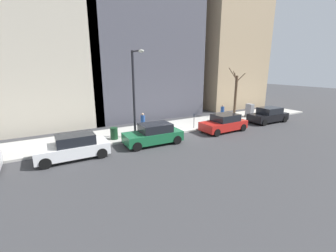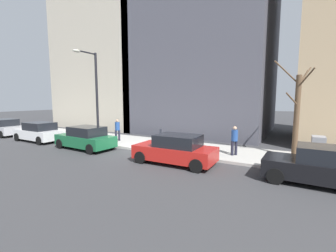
{
  "view_description": "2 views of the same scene",
  "coord_description": "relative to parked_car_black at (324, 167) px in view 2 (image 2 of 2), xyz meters",
  "views": [
    {
      "loc": [
        -15.31,
        10.32,
        5.44
      ],
      "look_at": [
        0.07,
        1.37,
        0.81
      ],
      "focal_mm": 24.0,
      "sensor_mm": 36.0,
      "label": 1
    },
    {
      "loc": [
        -11.32,
        -8.83,
        3.31
      ],
      "look_at": [
        1.78,
        -1.3,
        1.52
      ],
      "focal_mm": 24.0,
      "sensor_mm": 36.0,
      "label": 2
    }
  ],
  "objects": [
    {
      "name": "parked_car_white",
      "position": [
        -0.12,
        18.68,
        0.0
      ],
      "size": [
        1.96,
        4.22,
        1.52
      ],
      "rotation": [
        0.0,
        0.0,
        -0.01
      ],
      "color": "white",
      "rests_on": "ground"
    },
    {
      "name": "utility_box",
      "position": [
        2.34,
        0.07,
        0.11
      ],
      "size": [
        0.83,
        0.61,
        1.43
      ],
      "color": "#A8A399",
      "rests_on": "sidewalk"
    },
    {
      "name": "office_block_center",
      "position": [
        12.79,
        9.53,
        8.35
      ],
      "size": [
        12.5,
        12.5,
        18.16
      ],
      "primitive_type": "cube",
      "color": "#4C4C56",
      "rests_on": "ground"
    },
    {
      "name": "pedestrian_near_meter",
      "position": [
        2.46,
        4.02,
        0.35
      ],
      "size": [
        0.36,
        0.36,
        1.66
      ],
      "rotation": [
        0.0,
        0.0,
        5.56
      ],
      "color": "#1E1E2D",
      "rests_on": "sidewalk"
    },
    {
      "name": "streetlamp",
      "position": [
        1.32,
        13.93,
        3.28
      ],
      "size": [
        1.97,
        0.32,
        6.5
      ],
      "color": "black",
      "rests_on": "sidewalk"
    },
    {
      "name": "parked_car_black",
      "position": [
        0.0,
        0.0,
        0.0
      ],
      "size": [
        2.02,
        4.25,
        1.52
      ],
      "rotation": [
        0.0,
        0.0,
        -0.03
      ],
      "color": "black",
      "rests_on": "ground"
    },
    {
      "name": "bare_tree",
      "position": [
        3.65,
        1.05,
        1.87
      ],
      "size": [
        1.78,
        1.93,
        5.3
      ],
      "color": "brown",
      "rests_on": "sidewalk"
    },
    {
      "name": "parked_car_red",
      "position": [
        -0.25,
        6.36,
        0.0
      ],
      "size": [
        2.0,
        4.24,
        1.52
      ],
      "rotation": [
        0.0,
        0.0,
        0.02
      ],
      "color": "red",
      "rests_on": "ground"
    },
    {
      "name": "trash_bin",
      "position": [
        1.94,
        15.51,
        -0.14
      ],
      "size": [
        0.56,
        0.56,
        0.9
      ],
      "primitive_type": "cylinder",
      "color": "#14381E",
      "rests_on": "sidewalk"
    },
    {
      "name": "sidewalk",
      "position": [
        3.04,
        9.87,
        -0.66
      ],
      "size": [
        4.0,
        36.0,
        0.15
      ],
      "primitive_type": "cube",
      "color": "#B2AFA8",
      "rests_on": "ground"
    },
    {
      "name": "office_tower_right",
      "position": [
        12.59,
        21.03,
        11.19
      ],
      "size": [
        12.11,
        12.11,
        23.86
      ],
      "primitive_type": "cube",
      "color": "#BCB29E",
      "rests_on": "ground"
    },
    {
      "name": "parked_car_silver",
      "position": [
        -0.05,
        24.41,
        0.0
      ],
      "size": [
        1.94,
        4.21,
        1.52
      ],
      "rotation": [
        0.0,
        0.0,
        -0.01
      ],
      "color": "#B7B7BC",
      "rests_on": "ground"
    },
    {
      "name": "pedestrian_midblock",
      "position": [
        2.52,
        12.86,
        0.35
      ],
      "size": [
        0.36,
        0.36,
        1.66
      ],
      "rotation": [
        0.0,
        0.0,
        2.45
      ],
      "color": "#1E1E2D",
      "rests_on": "sidewalk"
    },
    {
      "name": "parking_meter",
      "position": [
        1.49,
        8.32,
        0.24
      ],
      "size": [
        0.14,
        0.1,
        1.35
      ],
      "color": "slate",
      "rests_on": "sidewalk"
    },
    {
      "name": "ground_plane",
      "position": [
        1.04,
        9.87,
        -0.74
      ],
      "size": [
        120.0,
        120.0,
        0.0
      ],
      "primitive_type": "plane",
      "color": "#38383A"
    },
    {
      "name": "parked_car_green",
      "position": [
        -0.18,
        13.21,
        0.0
      ],
      "size": [
        2.07,
        4.27,
        1.52
      ],
      "rotation": [
        0.0,
        0.0,
        -0.04
      ],
      "color": "#196038",
      "rests_on": "ground"
    }
  ]
}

